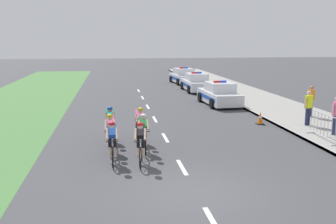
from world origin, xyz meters
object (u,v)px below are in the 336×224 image
(police_car_third, at_px, (183,77))
(traffic_cone_near, at_px, (260,118))
(crowd_barrier_middle, at_px, (324,127))
(spectator_middle, at_px, (311,99))
(cyclist_lead, at_px, (112,141))
(spectator_closest, at_px, (308,106))
(cyclist_third, at_px, (111,132))
(cyclist_second, at_px, (141,142))
(police_car_second, at_px, (196,83))
(police_car_nearest, at_px, (219,94))
(cyclist_fifth, at_px, (110,123))
(cyclist_fourth, at_px, (143,132))
(cyclist_sixth, at_px, (140,124))

(police_car_third, distance_m, traffic_cone_near, 18.75)
(crowd_barrier_middle, xyz_separation_m, traffic_cone_near, (-1.31, 3.66, -0.34))
(police_car_third, bearing_deg, spectator_middle, -78.57)
(cyclist_lead, xyz_separation_m, spectator_middle, (10.59, 6.15, 0.30))
(spectator_closest, bearing_deg, cyclist_third, -163.39)
(cyclist_second, bearing_deg, traffic_cone_near, 40.17)
(traffic_cone_near, bearing_deg, police_car_second, 91.83)
(spectator_closest, height_order, spectator_middle, same)
(cyclist_second, bearing_deg, police_car_nearest, 62.41)
(spectator_closest, bearing_deg, police_car_nearest, 108.43)
(police_car_third, bearing_deg, cyclist_fifth, -108.60)
(cyclist_third, height_order, traffic_cone_near, cyclist_third)
(cyclist_lead, bearing_deg, cyclist_fourth, 45.66)
(police_car_nearest, relative_size, spectator_closest, 2.67)
(cyclist_second, distance_m, cyclist_third, 1.88)
(police_car_nearest, height_order, traffic_cone_near, police_car_nearest)
(police_car_second, bearing_deg, cyclist_second, -108.10)
(spectator_middle, bearing_deg, spectator_closest, -121.58)
(cyclist_fifth, bearing_deg, police_car_third, 71.40)
(cyclist_second, xyz_separation_m, police_car_second, (6.04, 18.47, -0.11))
(cyclist_sixth, bearing_deg, crowd_barrier_middle, -7.65)
(cyclist_sixth, xyz_separation_m, police_car_nearest, (5.86, 8.74, -0.11))
(cyclist_lead, distance_m, crowd_barrier_middle, 8.86)
(cyclist_second, xyz_separation_m, cyclist_fourth, (0.21, 1.41, 0.00))
(police_car_second, bearing_deg, traffic_cone_near, -88.17)
(crowd_barrier_middle, bearing_deg, spectator_closest, 75.84)
(police_car_second, relative_size, spectator_closest, 2.64)
(spectator_middle, bearing_deg, crowd_barrier_middle, -112.23)
(cyclist_sixth, height_order, spectator_closest, spectator_closest)
(crowd_barrier_middle, bearing_deg, traffic_cone_near, 109.72)
(spectator_closest, bearing_deg, cyclist_sixth, -169.11)
(cyclist_third, height_order, cyclist_fourth, same)
(cyclist_second, height_order, traffic_cone_near, cyclist_second)
(cyclist_lead, bearing_deg, spectator_middle, 30.15)
(police_car_nearest, bearing_deg, cyclist_second, -117.59)
(cyclist_fifth, bearing_deg, spectator_closest, 7.32)
(traffic_cone_near, bearing_deg, cyclist_lead, -144.80)
(spectator_middle, bearing_deg, cyclist_third, -155.76)
(cyclist_third, bearing_deg, cyclist_second, -57.58)
(police_car_second, distance_m, crowd_barrier_middle, 16.77)
(cyclist_fifth, xyz_separation_m, crowd_barrier_middle, (8.80, -1.39, -0.14))
(cyclist_second, xyz_separation_m, spectator_middle, (9.64, 6.38, 0.30))
(police_car_nearest, xyz_separation_m, spectator_middle, (3.60, -5.18, 0.40))
(spectator_closest, bearing_deg, traffic_cone_near, 151.90)
(cyclist_lead, bearing_deg, spectator_closest, 23.99)
(cyclist_second, height_order, cyclist_third, same)
(cyclist_second, bearing_deg, police_car_second, 71.90)
(cyclist_fourth, bearing_deg, cyclist_fifth, 125.03)
(police_car_nearest, distance_m, traffic_cone_near, 6.13)
(cyclist_lead, bearing_deg, crowd_barrier_middle, 10.19)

